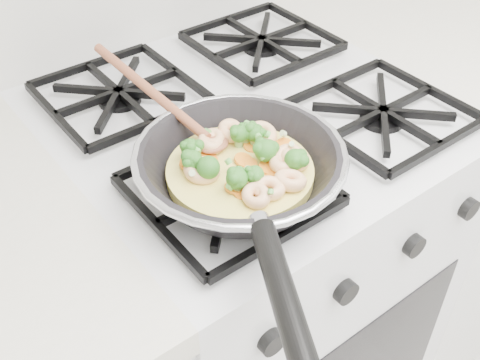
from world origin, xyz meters
TOP-DOWN VIEW (x-y plane):
  - stove at (0.00, 1.70)m, footprint 0.60×0.60m
  - counter_right at (0.80, 1.70)m, footprint 1.00×0.60m
  - skillet at (-0.14, 1.54)m, footprint 0.29×0.59m

SIDE VIEW (x-z plane):
  - counter_right at x=0.80m, z-range 0.00..0.90m
  - stove at x=0.00m, z-range 0.00..0.92m
  - skillet at x=-0.14m, z-range 0.91..1.00m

